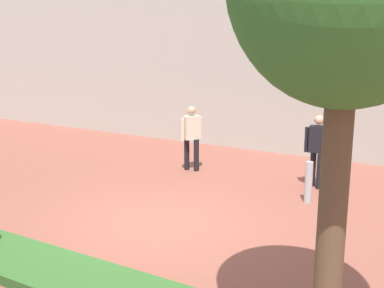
% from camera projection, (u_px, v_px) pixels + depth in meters
% --- Properties ---
extents(ground_plane, '(60.00, 60.00, 0.00)m').
position_uv_depth(ground_plane, '(157.00, 223.00, 8.96)').
color(ground_plane, brown).
extents(planter_strip, '(7.00, 1.10, 0.16)m').
position_uv_depth(planter_strip, '(14.00, 259.00, 7.34)').
color(planter_strip, '#336028').
rests_on(planter_strip, ground).
extents(bollard_steel, '(0.16, 0.16, 0.90)m').
position_uv_depth(bollard_steel, '(308.00, 182.00, 10.02)').
color(bollard_steel, '#ADADB2').
rests_on(bollard_steel, ground).
extents(person_shirt_blue, '(0.42, 0.52, 1.72)m').
position_uv_depth(person_shirt_blue, '(192.00, 134.00, 12.39)').
color(person_shirt_blue, black).
rests_on(person_shirt_blue, ground).
extents(person_suited_navy, '(0.60, 0.30, 1.72)m').
position_uv_depth(person_suited_navy, '(318.00, 147.00, 10.95)').
color(person_suited_navy, black).
rests_on(person_suited_navy, ground).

